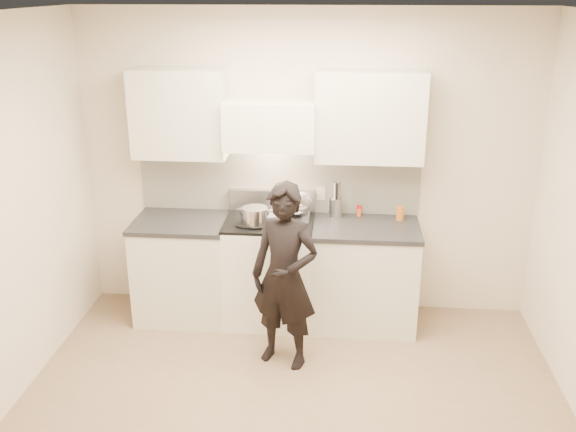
{
  "coord_description": "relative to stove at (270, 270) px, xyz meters",
  "views": [
    {
      "loc": [
        0.32,
        -3.72,
        2.87
      ],
      "look_at": [
        -0.1,
        1.05,
        1.12
      ],
      "focal_mm": 40.0,
      "sensor_mm": 36.0,
      "label": 1
    }
  ],
  "objects": [
    {
      "name": "ground_plane",
      "position": [
        0.3,
        -1.42,
        -0.47
      ],
      "size": [
        4.0,
        4.0,
        0.0
      ],
      "primitive_type": "plane",
      "color": "#806A51"
    },
    {
      "name": "stock_pot",
      "position": [
        -0.1,
        -0.14,
        0.56
      ],
      "size": [
        0.31,
        0.24,
        0.14
      ],
      "color": "silver",
      "rests_on": "stove"
    },
    {
      "name": "oil_glass",
      "position": [
        1.13,
        0.17,
        0.51
      ],
      "size": [
        0.07,
        0.07,
        0.12
      ],
      "color": "#B35A1A",
      "rests_on": "counter_right"
    },
    {
      "name": "stove",
      "position": [
        0.0,
        0.0,
        0.0
      ],
      "size": [
        0.76,
        0.65,
        0.96
      ],
      "color": "silver",
      "rests_on": "ground"
    },
    {
      "name": "counter_right",
      "position": [
        0.83,
        0.0,
        -0.01
      ],
      "size": [
        0.92,
        0.67,
        0.92
      ],
      "color": "beige",
      "rests_on": "ground"
    },
    {
      "name": "person",
      "position": [
        0.2,
        -0.7,
        0.27
      ],
      "size": [
        0.63,
        0.52,
        1.49
      ],
      "primitive_type": "imported",
      "rotation": [
        0.0,
        0.0,
        -0.33
      ],
      "color": "black",
      "rests_on": "ground"
    },
    {
      "name": "wok",
      "position": [
        0.2,
        0.13,
        0.57
      ],
      "size": [
        0.32,
        0.39,
        0.25
      ],
      "color": "silver",
      "rests_on": "stove"
    },
    {
      "name": "utensil_crock",
      "position": [
        0.57,
        0.2,
        0.54
      ],
      "size": [
        0.12,
        0.12,
        0.32
      ],
      "color": "#A9A9A9",
      "rests_on": "counter_right"
    },
    {
      "name": "room_shell",
      "position": [
        0.24,
        -1.05,
        1.12
      ],
      "size": [
        4.04,
        3.54,
        2.7
      ],
      "color": "beige",
      "rests_on": "ground"
    },
    {
      "name": "counter_left",
      "position": [
        -0.78,
        0.0,
        -0.01
      ],
      "size": [
        0.82,
        0.67,
        0.92
      ],
      "color": "beige",
      "rests_on": "ground"
    },
    {
      "name": "spice_jar",
      "position": [
        0.77,
        0.24,
        0.49
      ],
      "size": [
        0.04,
        0.04,
        0.1
      ],
      "color": "#DE5820",
      "rests_on": "counter_right"
    }
  ]
}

